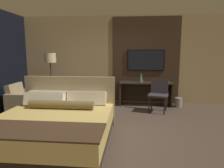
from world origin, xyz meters
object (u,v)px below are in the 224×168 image
object	(u,v)px
desk	(145,89)
desk_chair	(159,92)
floor_lamp	(50,62)
tv	(146,60)
armchair_by_window	(27,102)
vase_tall	(141,77)
bed	(54,125)
waste_bin	(178,102)

from	to	relation	value
desk	desk_chair	size ratio (longest dim) A/B	1.77
desk	floor_lamp	xyz separation A→B (m)	(-2.89, -0.40, 0.86)
tv	armchair_by_window	distance (m)	3.74
tv	floor_lamp	world-z (taller)	tv
floor_lamp	vase_tall	bearing A→B (deg)	8.77
bed	floor_lamp	xyz separation A→B (m)	(-1.05, 2.46, 1.04)
bed	floor_lamp	bearing A→B (deg)	113.03
armchair_by_window	vase_tall	distance (m)	3.42
vase_tall	desk	bearing A→B (deg)	-8.19
desk_chair	armchair_by_window	distance (m)	3.67
vase_tall	waste_bin	distance (m)	1.37
vase_tall	floor_lamp	bearing A→B (deg)	-171.23
bed	vase_tall	distance (m)	3.39
desk	desk_chair	world-z (taller)	desk_chair
bed	desk_chair	distance (m)	3.10
vase_tall	waste_bin	xyz separation A→B (m)	(1.13, -0.19, -0.74)
desk_chair	vase_tall	distance (m)	0.88
floor_lamp	waste_bin	distance (m)	4.07
desk_chair	armchair_by_window	world-z (taller)	desk_chair
armchair_by_window	waste_bin	world-z (taller)	armchair_by_window
tv	waste_bin	distance (m)	1.64
tv	floor_lamp	size ratio (longest dim) A/B	0.73
bed	floor_lamp	world-z (taller)	floor_lamp
desk	vase_tall	world-z (taller)	vase_tall
desk	desk_chair	distance (m)	0.73
desk_chair	armchair_by_window	bearing A→B (deg)	-156.93
floor_lamp	waste_bin	bearing A→B (deg)	3.50
tv	desk_chair	xyz separation A→B (m)	(0.32, -0.87, -0.84)
floor_lamp	bed	bearing A→B (deg)	-66.97
desk_chair	floor_lamp	world-z (taller)	floor_lamp
bed	floor_lamp	size ratio (longest dim) A/B	1.28
desk	bed	bearing A→B (deg)	-122.78
armchair_by_window	vase_tall	xyz separation A→B (m)	(3.16, 1.15, 0.61)
tv	floor_lamp	xyz separation A→B (m)	(-2.89, -0.62, -0.04)
armchair_by_window	floor_lamp	world-z (taller)	floor_lamp
desk	vase_tall	size ratio (longest dim) A/B	5.31
tv	armchair_by_window	xyz separation A→B (m)	(-3.31, -1.35, -1.12)
waste_bin	armchair_by_window	bearing A→B (deg)	-167.39
tv	vase_tall	distance (m)	0.57
bed	tv	world-z (taller)	tv
desk	desk_chair	xyz separation A→B (m)	(0.32, -0.65, 0.06)
bed	desk_chair	bearing A→B (deg)	45.58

